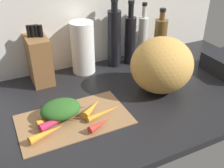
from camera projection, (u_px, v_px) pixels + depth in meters
The scene contains 20 objects.
ground_plane at pixel (115, 100), 119.27cm from camera, with size 170.00×80.00×3.00cm, color black.
wall_back at pixel (81, 10), 132.99cm from camera, with size 170.00×3.00×60.00cm, color silver.
cutting_board at pixel (74, 119), 104.26cm from camera, with size 43.55×25.56×0.80cm, color #997047.
carrot_0 at pixel (61, 119), 100.93cm from camera, with size 3.42×3.42×17.66cm, color #B2264C.
carrot_1 at pixel (61, 119), 101.88cm from camera, with size 2.36×2.36×13.74cm, color red.
carrot_2 at pixel (100, 124), 98.70cm from camera, with size 2.86×2.86×10.37cm, color red.
carrot_3 at pixel (104, 112), 105.48cm from camera, with size 2.22×2.22×15.76cm, color orange.
carrot_4 at pixel (62, 118), 102.73cm from camera, with size 2.07×2.07×15.08cm, color orange.
carrot_5 at pixel (47, 133), 94.26cm from camera, with size 3.11×3.11×13.21cm, color orange.
carrot_6 at pixel (67, 106), 109.36cm from camera, with size 2.36×2.36×16.05cm, color #B2264C.
carrot_7 at pixel (92, 108), 107.40cm from camera, with size 3.19×3.19×12.14cm, color orange.
carrot_8 at pixel (51, 119), 101.65cm from camera, with size 2.56×2.56×11.41cm, color orange.
carrot_greens_pile at pixel (61, 109), 103.48cm from camera, with size 16.06×12.35×6.79cm, color #2D6023.
winter_squash at pixel (162, 65), 117.79cm from camera, with size 28.58×26.90×25.37cm, color gold.
knife_block at pixel (39, 59), 125.51cm from camera, with size 9.54×17.02×28.30cm.
paper_towel_roll at pixel (83, 48), 133.20cm from camera, with size 11.74×11.74×26.63cm, color white.
bottle_0 at pixel (114, 38), 138.48cm from camera, with size 7.01×7.01×36.15cm.
bottle_1 at pixel (130, 39), 141.96cm from camera, with size 6.10×6.10×34.31cm.
bottle_2 at pixel (143, 37), 147.40cm from camera, with size 5.29×5.29×31.88cm.
bottle_3 at pixel (160, 38), 149.56cm from camera, with size 7.23×7.23×28.37cm.
Camera 1 is at (-44.16, -88.47, 65.60)cm, focal length 42.29 mm.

